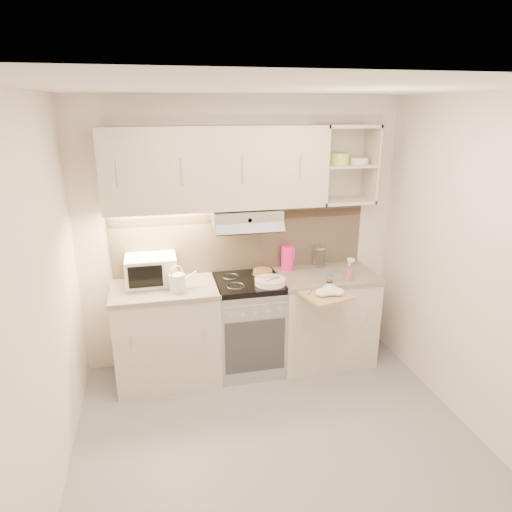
# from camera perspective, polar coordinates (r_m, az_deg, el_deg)

# --- Properties ---
(ground) EXTENTS (3.00, 3.00, 0.00)m
(ground) POSITION_cam_1_polar(r_m,az_deg,el_deg) (3.69, 2.92, -22.45)
(ground) COLOR gray
(ground) RESTS_ON ground
(room_shell) EXTENTS (3.04, 2.84, 2.52)m
(room_shell) POSITION_cam_1_polar(r_m,az_deg,el_deg) (3.25, 1.66, 4.40)
(room_shell) COLOR silver
(room_shell) RESTS_ON ground
(base_cabinet_left) EXTENTS (0.90, 0.60, 0.86)m
(base_cabinet_left) POSITION_cam_1_polar(r_m,az_deg,el_deg) (4.27, -11.02, -9.67)
(base_cabinet_left) COLOR beige
(base_cabinet_left) RESTS_ON ground
(worktop_left) EXTENTS (0.92, 0.62, 0.04)m
(worktop_left) POSITION_cam_1_polar(r_m,az_deg,el_deg) (4.08, -11.39, -4.07)
(worktop_left) COLOR gray
(worktop_left) RESTS_ON base_cabinet_left
(base_cabinet_right) EXTENTS (0.90, 0.60, 0.86)m
(base_cabinet_right) POSITION_cam_1_polar(r_m,az_deg,el_deg) (4.54, 8.42, -7.76)
(base_cabinet_right) COLOR beige
(base_cabinet_right) RESTS_ON ground
(worktop_right) EXTENTS (0.92, 0.62, 0.04)m
(worktop_right) POSITION_cam_1_polar(r_m,az_deg,el_deg) (4.36, 8.69, -2.43)
(worktop_right) COLOR gray
(worktop_right) RESTS_ON base_cabinet_right
(electric_range) EXTENTS (0.60, 0.60, 0.90)m
(electric_range) POSITION_cam_1_polar(r_m,az_deg,el_deg) (4.33, -0.97, -8.56)
(electric_range) COLOR #B7B7BC
(electric_range) RESTS_ON ground
(microwave) EXTENTS (0.44, 0.33, 0.25)m
(microwave) POSITION_cam_1_polar(r_m,az_deg,el_deg) (4.14, -12.98, -1.72)
(microwave) COLOR white
(microwave) RESTS_ON worktop_left
(watering_can) EXTENTS (0.26, 0.16, 0.23)m
(watering_can) POSITION_cam_1_polar(r_m,az_deg,el_deg) (3.95, -9.70, -3.13)
(watering_can) COLOR silver
(watering_can) RESTS_ON worktop_left
(plate_stack) EXTENTS (0.27, 0.27, 0.06)m
(plate_stack) POSITION_cam_1_polar(r_m,az_deg,el_deg) (4.04, 1.78, -3.20)
(plate_stack) COLOR white
(plate_stack) RESTS_ON electric_range
(bread_loaf) EXTENTS (0.18, 0.18, 0.04)m
(bread_loaf) POSITION_cam_1_polar(r_m,az_deg,el_deg) (4.28, 0.84, -2.00)
(bread_loaf) COLOR #A87F45
(bread_loaf) RESTS_ON electric_range
(pink_pitcher) EXTENTS (0.13, 0.12, 0.24)m
(pink_pitcher) POSITION_cam_1_polar(r_m,az_deg,el_deg) (4.38, 3.96, -0.21)
(pink_pitcher) COLOR #FF1E84
(pink_pitcher) RESTS_ON worktop_right
(glass_jar) EXTENTS (0.11, 0.11, 0.20)m
(glass_jar) POSITION_cam_1_polar(r_m,az_deg,el_deg) (4.50, 7.94, -0.09)
(glass_jar) COLOR white
(glass_jar) RESTS_ON worktop_right
(spice_jar) EXTENTS (0.06, 0.06, 0.08)m
(spice_jar) POSITION_cam_1_polar(r_m,az_deg,el_deg) (4.13, 9.18, -2.72)
(spice_jar) COLOR white
(spice_jar) RESTS_ON worktop_right
(spray_bottle) EXTENTS (0.09, 0.09, 0.23)m
(spray_bottle) POSITION_cam_1_polar(r_m,az_deg,el_deg) (4.21, 11.58, -1.81)
(spray_bottle) COLOR pink
(spray_bottle) RESTS_ON worktop_right
(cutting_board) EXTENTS (0.44, 0.42, 0.02)m
(cutting_board) POSITION_cam_1_polar(r_m,az_deg,el_deg) (3.94, 8.75, -4.90)
(cutting_board) COLOR #AA7655
(cutting_board) RESTS_ON base_cabinet_right
(dish_towel) EXTENTS (0.25, 0.21, 0.07)m
(dish_towel) POSITION_cam_1_polar(r_m,az_deg,el_deg) (3.94, 9.11, -4.19)
(dish_towel) COLOR silver
(dish_towel) RESTS_ON cutting_board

